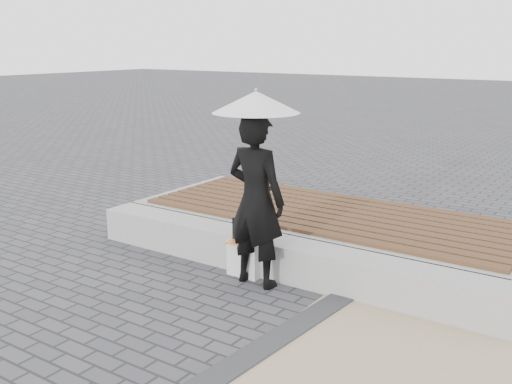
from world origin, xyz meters
TOP-DOWN VIEW (x-y plane):
  - ground at (0.00, 0.00)m, footprint 80.00×80.00m
  - edging_band at (0.75, -0.50)m, footprint 0.61×5.20m
  - seating_ledge at (0.00, 1.60)m, footprint 5.00×0.45m
  - timber_platform at (0.00, 2.80)m, footprint 5.00×2.00m
  - timber_decking at (0.00, 2.80)m, footprint 4.60×1.80m
  - woman at (-0.07, 1.24)m, footprint 0.68×0.46m
  - parasol at (-0.07, 1.24)m, footprint 0.88×0.88m
  - handbag at (-0.29, 1.44)m, footprint 0.37×0.23m
  - canvas_tote at (-0.29, 1.34)m, footprint 0.38×0.16m
  - magazine at (-0.29, 1.29)m, footprint 0.34×0.27m

SIDE VIEW (x-z plane):
  - ground at x=0.00m, z-range 0.00..0.00m
  - edging_band at x=0.75m, z-range 0.00..0.04m
  - canvas_tote at x=-0.29m, z-range 0.00..0.40m
  - seating_ledge at x=0.00m, z-range 0.00..0.40m
  - timber_platform at x=0.00m, z-range 0.00..0.40m
  - magazine at x=-0.29m, z-range 0.40..0.41m
  - timber_decking at x=0.00m, z-range 0.40..0.44m
  - handbag at x=-0.29m, z-range 0.40..0.65m
  - woman at x=-0.07m, z-range 0.00..1.82m
  - parasol at x=-0.07m, z-range 1.35..2.48m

